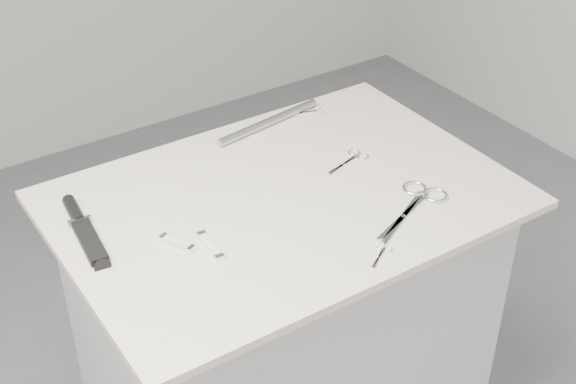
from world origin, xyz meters
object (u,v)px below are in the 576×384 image
tiny_scissors (381,253)px  metal_rail (269,122)px  plinth (285,346)px  sheathed_knife (82,227)px  embroidery_scissors_a (352,159)px  embroidery_scissors_b (311,112)px  pocket_knife_b (177,243)px  pocket_knife_a (210,246)px  large_shears (417,200)px

tiny_scissors → metal_rail: (0.09, 0.57, 0.01)m
plinth → tiny_scissors: 0.55m
sheathed_knife → embroidery_scissors_a: bearing=-91.8°
embroidery_scissors_a → embroidery_scissors_b: same height
embroidery_scissors_b → sheathed_knife: (-0.70, -0.16, 0.01)m
embroidery_scissors_a → pocket_knife_b: bearing=172.3°
plinth → embroidery_scissors_a: bearing=10.6°
embroidery_scissors_b → sheathed_knife: size_ratio=0.38×
plinth → embroidery_scissors_b: bearing=46.9°
sheathed_knife → tiny_scissors: bearing=-124.9°
embroidery_scissors_a → embroidery_scissors_b: 0.25m
plinth → pocket_knife_a: size_ratio=8.94×
embroidery_scissors_b → pocket_knife_b: pocket_knife_b is taller
large_shears → tiny_scissors: 0.21m
plinth → large_shears: (0.23, -0.18, 0.47)m
embroidery_scissors_a → sheathed_knife: size_ratio=0.53×
tiny_scissors → pocket_knife_a: (-0.28, 0.21, 0.00)m
large_shears → pocket_knife_b: 0.54m
large_shears → pocket_knife_b: (-0.52, 0.15, 0.00)m
embroidery_scissors_a → pocket_knife_b: pocket_knife_b is taller
pocket_knife_a → metal_rail: 0.52m
embroidery_scissors_b → plinth: bearing=-118.6°
pocket_knife_a → pocket_knife_b: bearing=53.2°
sheathed_knife → pocket_knife_b: bearing=-131.7°
large_shears → sheathed_knife: 0.73m
embroidery_scissors_a → tiny_scissors: size_ratio=1.71×
plinth → pocket_knife_b: pocket_knife_b is taller
sheathed_knife → metal_rail: sheathed_knife is taller
embroidery_scissors_b → pocket_knife_b: size_ratio=1.12×
large_shears → pocket_knife_a: 0.48m
tiny_scissors → embroidery_scissors_a: bearing=29.8°
large_shears → pocket_knife_b: bearing=139.6°
plinth → metal_rail: (0.14, 0.29, 0.48)m
plinth → pocket_knife_b: 0.55m
embroidery_scissors_b → metal_rail: (-0.13, 0.00, 0.01)m
large_shears → tiny_scissors: (-0.18, -0.10, -0.00)m
large_shears → plinth: bearing=118.3°
metal_rail → plinth: bearing=-115.8°
tiny_scissors → metal_rail: size_ratio=0.24×
embroidery_scissors_a → sheathed_knife: sheathed_knife is taller
tiny_scissors → pocket_knife_b: 0.42m
sheathed_knife → pocket_knife_b: size_ratio=2.98×
sheathed_knife → pocket_knife_a: sheathed_knife is taller
large_shears → pocket_knife_a: pocket_knife_a is taller
embroidery_scissors_a → pocket_knife_b: size_ratio=1.59×
embroidery_scissors_b → pocket_knife_a: pocket_knife_a is taller
embroidery_scissors_b → pocket_knife_a: size_ratio=0.93×
pocket_knife_a → plinth: bearing=-68.0°
metal_rail → embroidery_scissors_b: bearing=-0.0°
large_shears → tiny_scissors: bearing=-175.2°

